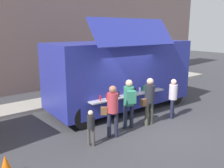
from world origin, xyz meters
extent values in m
plane|color=#38383D|center=(0.00, 0.00, 0.00)|extent=(60.00, 60.00, 0.00)
cube|color=#9E998E|center=(-3.40, 4.72, 0.07)|extent=(28.00, 1.60, 0.15)
cube|color=slate|center=(-2.40, 8.62, 3.83)|extent=(32.00, 2.40, 7.66)
cube|color=#29319A|center=(0.60, 2.12, 1.64)|extent=(6.54, 2.79, 2.69)
cube|color=#29319A|center=(-0.12, 0.56, 3.42)|extent=(3.57, 0.95, 0.99)
cube|color=black|center=(-0.10, 0.98, 1.97)|extent=(3.36, 0.27, 1.21)
cube|color=#B7B7BC|center=(-0.11, 0.77, 1.01)|extent=(3.55, 0.52, 0.05)
cylinder|color=red|center=(-1.47, 0.82, 1.13)|extent=(0.06, 0.06, 0.19)
cylinder|color=red|center=(-1.19, 0.77, 1.14)|extent=(0.08, 0.08, 0.21)
cylinder|color=red|center=(-0.93, 0.79, 1.14)|extent=(0.07, 0.07, 0.22)
cylinder|color=black|center=(-0.65, 0.77, 1.15)|extent=(0.07, 0.07, 0.23)
cylinder|color=yellow|center=(-0.40, 0.72, 1.14)|extent=(0.07, 0.07, 0.20)
cylinder|color=red|center=(-0.10, 0.81, 1.14)|extent=(0.06, 0.06, 0.21)
cylinder|color=black|center=(0.18, 0.76, 1.14)|extent=(0.08, 0.08, 0.21)
cylinder|color=white|center=(0.43, 0.74, 1.14)|extent=(0.08, 0.08, 0.21)
cylinder|color=green|center=(0.70, 0.76, 1.16)|extent=(0.06, 0.06, 0.26)
cylinder|color=red|center=(0.98, 0.71, 1.13)|extent=(0.08, 0.08, 0.19)
cylinder|color=yellow|center=(1.25, 0.70, 1.14)|extent=(0.07, 0.07, 0.21)
cube|color=black|center=(3.76, 1.97, 2.13)|extent=(0.18, 2.10, 1.18)
cylinder|color=black|center=(3.16, 3.08, 0.45)|extent=(0.90, 0.28, 0.90)
cylinder|color=black|center=(3.06, 0.92, 0.45)|extent=(0.90, 0.28, 0.90)
cylinder|color=black|center=(-1.85, 3.33, 0.45)|extent=(0.90, 0.28, 0.90)
cylinder|color=black|center=(-1.96, 1.16, 0.45)|extent=(0.90, 0.28, 0.90)
cone|color=orange|center=(-4.99, -0.10, 0.28)|extent=(0.36, 0.36, 0.55)
cylinder|color=#305B3A|center=(4.92, 4.42, 0.48)|extent=(0.60, 0.60, 0.96)
cylinder|color=#4A4B3E|center=(0.01, -0.06, 0.44)|extent=(0.14, 0.14, 0.88)
cylinder|color=#4A4B3E|center=(0.24, -0.08, 0.44)|extent=(0.14, 0.14, 0.88)
cylinder|color=#22232A|center=(0.13, -0.07, 1.21)|extent=(0.36, 0.36, 0.66)
sphere|color=tan|center=(0.13, -0.07, 1.67)|extent=(0.25, 0.25, 0.25)
cube|color=brown|center=(-0.16, -0.06, 0.93)|extent=(0.22, 0.16, 0.26)
cylinder|color=#1D2238|center=(-0.79, 0.23, 0.44)|extent=(0.14, 0.14, 0.88)
cylinder|color=#1D2238|center=(-0.58, 0.13, 0.44)|extent=(0.14, 0.14, 0.88)
cylinder|color=#318363|center=(-0.68, 0.18, 1.22)|extent=(0.37, 0.37, 0.67)
sphere|color=#DEAB8A|center=(-0.68, 0.18, 1.67)|extent=(0.25, 0.25, 0.25)
cube|color=#318062|center=(-0.80, -0.07, 1.25)|extent=(0.35, 0.30, 0.43)
cylinder|color=#1F2136|center=(-1.68, 0.04, 0.43)|extent=(0.14, 0.14, 0.86)
cylinder|color=#1F2136|center=(-1.50, -0.11, 0.43)|extent=(0.14, 0.14, 0.86)
cylinder|color=#B83945|center=(-1.59, -0.04, 1.19)|extent=(0.36, 0.36, 0.65)
sphere|color=#A36B51|center=(-1.59, -0.04, 1.64)|extent=(0.24, 0.24, 0.24)
cube|color=brown|center=(-1.81, 0.14, 0.91)|extent=(0.26, 0.25, 0.25)
cylinder|color=#1F2139|center=(1.30, -0.22, 0.39)|extent=(0.12, 0.12, 0.79)
cylinder|color=#1F2139|center=(1.49, -0.12, 0.39)|extent=(0.12, 0.12, 0.79)
cylinder|color=silver|center=(1.40, -0.17, 1.09)|extent=(0.33, 0.33, 0.60)
sphere|color=beige|center=(1.40, -0.17, 1.49)|extent=(0.22, 0.22, 0.22)
cylinder|color=#4A4442|center=(-2.54, -0.04, 0.28)|extent=(0.09, 0.09, 0.56)
cylinder|color=#4A4442|center=(-2.46, -0.16, 0.28)|extent=(0.09, 0.09, 0.56)
cylinder|color=#222326|center=(-2.50, -0.10, 0.78)|extent=(0.23, 0.23, 0.43)
sphere|color=beige|center=(-2.50, -0.10, 1.07)|extent=(0.16, 0.16, 0.16)
camera|label=1|loc=(-6.26, -5.77, 3.50)|focal=38.37mm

